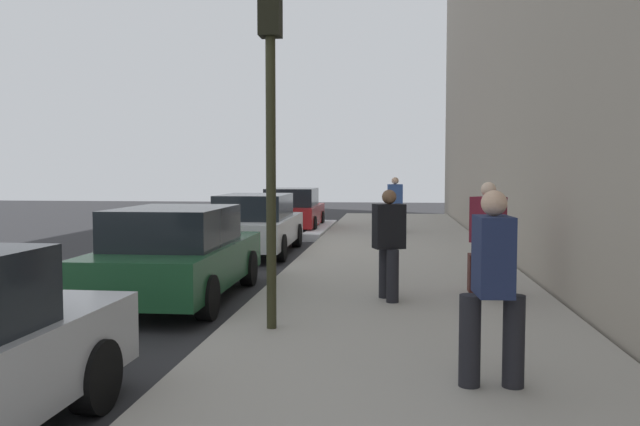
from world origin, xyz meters
name	(u,v)px	position (x,y,z in m)	size (l,w,h in m)	color
ground_plane	(268,254)	(0.00, 0.00, 0.00)	(56.00, 56.00, 0.00)	#28282B
sidewalk	(399,253)	(0.00, -3.30, 0.07)	(28.00, 4.60, 0.15)	#A39E93
lane_stripe_centre	(146,252)	(0.00, 3.20, 0.00)	(28.00, 0.14, 0.01)	gold
snow_bank_curb	(321,229)	(5.87, -0.70, 0.11)	(5.87, 0.56, 0.22)	white
parked_car_green	(178,254)	(-5.95, 0.30, 0.76)	(4.49, 1.95, 1.51)	black
parked_car_white	(256,224)	(0.05, 0.31, 0.76)	(4.81, 1.98, 1.51)	black
parked_car_red	(293,210)	(6.00, 0.31, 0.76)	(4.21, 1.94, 1.51)	black
pedestrian_burgundy_coat	(488,236)	(-5.83, -4.58, 1.09)	(0.54, 0.56, 1.77)	black
pedestrian_blue_coat	(395,202)	(5.04, -3.20, 1.09)	(0.58, 0.50, 1.75)	black
pedestrian_black_coat	(389,241)	(-6.28, -3.07, 1.03)	(0.53, 0.52, 1.66)	black
pedestrian_navy_coat	(493,283)	(-10.11, -4.01, 1.09)	(0.49, 0.58, 1.76)	black
traffic_light_pole	(271,93)	(-8.19, -1.65, 3.02)	(0.35, 0.26, 4.24)	#2D2D19
rolling_suitcase	(475,273)	(-5.48, -4.45, 0.46)	(0.34, 0.22, 0.97)	#471E19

